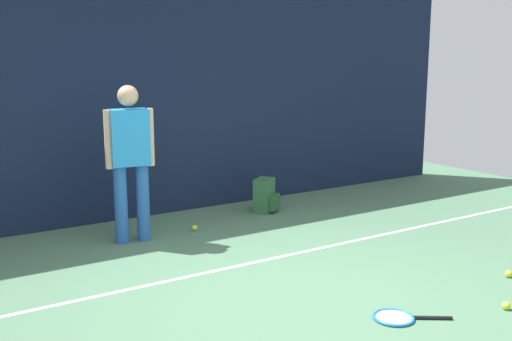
{
  "coord_description": "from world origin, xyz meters",
  "views": [
    {
      "loc": [
        -2.84,
        -4.05,
        2.02
      ],
      "look_at": [
        0.0,
        0.4,
        1.0
      ],
      "focal_mm": 42.46,
      "sensor_mm": 36.0,
      "label": 1
    }
  ],
  "objects": [
    {
      "name": "back_fence",
      "position": [
        0.0,
        3.0,
        1.46
      ],
      "size": [
        10.0,
        0.1,
        2.92
      ],
      "primitive_type": "cube",
      "color": "#141E38",
      "rests_on": "ground"
    },
    {
      "name": "court_line",
      "position": [
        0.0,
        0.74,
        0.0
      ],
      "size": [
        9.0,
        0.05,
        0.0
      ],
      "primitive_type": "cube",
      "color": "white",
      "rests_on": "ground"
    },
    {
      "name": "tennis_racket",
      "position": [
        0.44,
        -0.94,
        0.01
      ],
      "size": [
        0.6,
        0.49,
        0.03
      ],
      "rotation": [
        0.0,
        0.0,
        2.54
      ],
      "color": "black",
      "rests_on": "ground"
    },
    {
      "name": "tennis_ball_mid_court",
      "position": [
        1.96,
        -0.85,
        0.03
      ],
      "size": [
        0.07,
        0.07,
        0.07
      ],
      "primitive_type": "sphere",
      "color": "#CCE033",
      "rests_on": "ground"
    },
    {
      "name": "ground_plane",
      "position": [
        0.0,
        0.0,
        0.0
      ],
      "size": [
        12.0,
        12.0,
        0.0
      ],
      "primitive_type": "plane",
      "color": "#4C7556"
    },
    {
      "name": "tennis_ball_near_player",
      "position": [
        0.2,
        2.04,
        0.03
      ],
      "size": [
        0.07,
        0.07,
        0.07
      ],
      "primitive_type": "sphere",
      "color": "#CCE033",
      "rests_on": "ground"
    },
    {
      "name": "tennis_ball_by_fence",
      "position": [
        1.31,
        -1.29,
        0.03
      ],
      "size": [
        0.07,
        0.07,
        0.07
      ],
      "primitive_type": "sphere",
      "color": "#CCE033",
      "rests_on": "ground"
    },
    {
      "name": "tennis_player",
      "position": [
        -0.55,
        2.04,
        0.97
      ],
      "size": [
        0.53,
        0.27,
        1.7
      ],
      "rotation": [
        0.0,
        0.0,
        3.0
      ],
      "color": "#2659A5",
      "rests_on": "ground"
    },
    {
      "name": "backpack",
      "position": [
        1.37,
        2.32,
        0.21
      ],
      "size": [
        0.38,
        0.38,
        0.44
      ],
      "rotation": [
        0.0,
        0.0,
        0.63
      ],
      "color": "#2D6038",
      "rests_on": "ground"
    }
  ]
}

